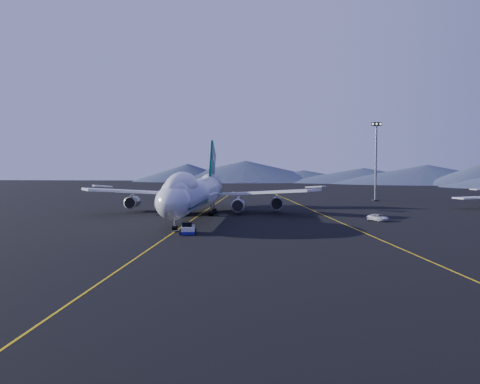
# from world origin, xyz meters

# --- Properties ---
(ground) EXTENTS (500.00, 500.00, 0.00)m
(ground) POSITION_xyz_m (0.00, 0.00, 0.00)
(ground) COLOR black
(ground) RESTS_ON ground
(taxiway_line_main) EXTENTS (0.25, 220.00, 0.01)m
(taxiway_line_main) POSITION_xyz_m (0.00, 0.00, 0.01)
(taxiway_line_main) COLOR yellow
(taxiway_line_main) RESTS_ON ground
(taxiway_line_side) EXTENTS (28.08, 198.09, 0.01)m
(taxiway_line_side) POSITION_xyz_m (30.00, 10.00, 0.01)
(taxiway_line_side) COLOR yellow
(taxiway_line_side) RESTS_ON ground
(boeing_747) EXTENTS (59.62, 72.43, 19.37)m
(boeing_747) POSITION_xyz_m (0.00, 0.03, 5.81)
(boeing_747) COLOR silver
(boeing_747) RESTS_ON ground
(pushback_tug) EXTENTS (3.45, 5.34, 2.19)m
(pushback_tug) POSITION_xyz_m (3.00, -29.50, 0.69)
(pushback_tug) COLOR silver
(pushback_tug) RESTS_ON ground
(service_van) EXTENTS (4.76, 5.85, 1.48)m
(service_van) POSITION_xyz_m (41.31, -5.59, 0.74)
(service_van) COLOR silver
(service_van) RESTS_ON ground
(floodlight_mast) EXTENTS (3.24, 2.43, 26.19)m
(floodlight_mast) POSITION_xyz_m (51.90, 56.10, 13.27)
(floodlight_mast) COLOR black
(floodlight_mast) RESTS_ON ground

